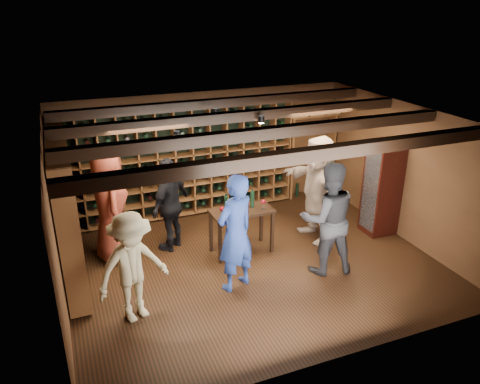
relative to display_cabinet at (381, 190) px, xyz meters
name	(u,v)px	position (x,y,z in m)	size (l,w,h in m)	color
ground	(252,263)	(-2.71, -0.20, -0.86)	(6.00, 6.00, 0.00)	black
room_shell	(253,124)	(-2.71, -0.15, 1.56)	(6.00, 6.00, 6.00)	#51311B
wine_rack_back	(183,162)	(-3.24, 2.13, 0.29)	(4.65, 0.30, 2.20)	brown
wine_rack_left	(66,209)	(-5.54, 0.62, 0.29)	(0.30, 2.65, 2.20)	brown
crate_shelf	(313,128)	(-0.31, 2.12, 0.71)	(1.20, 0.32, 2.07)	brown
display_cabinet	(381,190)	(0.00, 0.00, 0.00)	(0.55, 0.50, 1.75)	black
man_blue_shirt	(235,233)	(-3.23, -0.74, 0.08)	(0.68, 0.45, 1.87)	navy
man_grey_suit	(328,219)	(-1.69, -0.83, 0.09)	(0.92, 0.71, 1.89)	black
guest_red_floral	(110,205)	(-4.85, 0.87, 0.14)	(0.97, 0.63, 1.99)	maroon
guest_woman_black	(170,204)	(-3.84, 0.85, 0.00)	(1.00, 0.42, 1.70)	black
guest_khaki	(132,268)	(-4.81, -0.93, -0.05)	(1.05, 0.60, 1.62)	gray
guest_beige	(317,188)	(-1.24, 0.26, 0.13)	(1.83, 0.58, 1.97)	tan
tasting_table	(241,215)	(-2.74, 0.25, -0.13)	(1.09, 0.56, 1.09)	black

